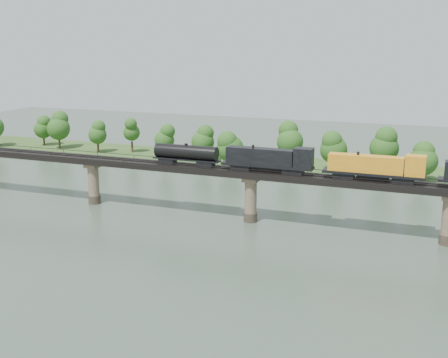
% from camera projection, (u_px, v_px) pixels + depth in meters
% --- Properties ---
extents(ground, '(400.00, 400.00, 0.00)m').
position_uv_depth(ground, '(194.00, 272.00, 95.40)').
color(ground, '#354437').
rests_on(ground, ground).
extents(far_bank, '(300.00, 24.00, 1.60)m').
position_uv_depth(far_bank, '(307.00, 168.00, 172.30)').
color(far_bank, '#2E4C1E').
rests_on(far_bank, ground).
extents(bridge, '(236.00, 30.00, 11.50)m').
position_uv_depth(bridge, '(251.00, 197.00, 121.33)').
color(bridge, '#473A2D').
rests_on(bridge, ground).
extents(bridge_superstructure, '(220.00, 4.90, 0.75)m').
position_uv_depth(bridge_superstructure, '(251.00, 169.00, 119.85)').
color(bridge_superstructure, black).
rests_on(bridge_superstructure, bridge).
extents(far_treeline, '(289.06, 17.54, 13.60)m').
position_uv_depth(far_treeline, '(278.00, 143.00, 169.24)').
color(far_treeline, '#382619').
rests_on(far_treeline, far_bank).
extents(freight_train, '(80.18, 3.12, 5.52)m').
position_uv_depth(freight_train, '(337.00, 164.00, 112.89)').
color(freight_train, black).
rests_on(freight_train, bridge).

